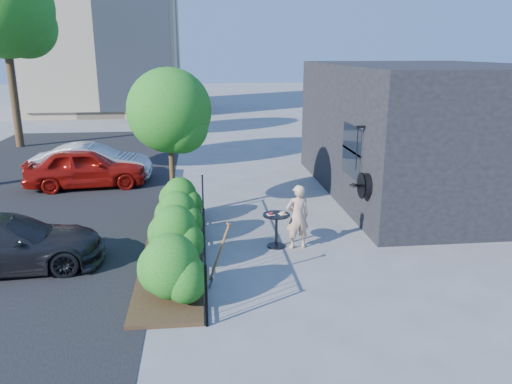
{
  "coord_description": "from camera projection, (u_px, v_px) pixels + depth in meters",
  "views": [
    {
      "loc": [
        -1.51,
        -10.37,
        4.41
      ],
      "look_at": [
        -0.26,
        0.79,
        1.2
      ],
      "focal_mm": 35.0,
      "sensor_mm": 36.0,
      "label": 1
    }
  ],
  "objects": [
    {
      "name": "ground",
      "position": [
        271.0,
        252.0,
        11.28
      ],
      "size": [
        120.0,
        120.0,
        0.0
      ],
      "primitive_type": "plane",
      "color": "gray",
      "rests_on": "ground"
    },
    {
      "name": "patio_tree",
      "position": [
        172.0,
        116.0,
        12.92
      ],
      "size": [
        2.2,
        2.2,
        3.94
      ],
      "color": "#3F2B19",
      "rests_on": "ground"
    },
    {
      "name": "cafe_table",
      "position": [
        276.0,
        224.0,
        11.45
      ],
      "size": [
        0.63,
        0.63,
        0.84
      ],
      "rotation": [
        0.0,
        0.0,
        0.23
      ],
      "color": "black",
      "rests_on": "ground"
    },
    {
      "name": "shovel",
      "position": [
        218.0,
        259.0,
        9.48
      ],
      "size": [
        0.46,
        0.17,
        1.33
      ],
      "color": "brown",
      "rests_on": "ground"
    },
    {
      "name": "fence",
      "position": [
        204.0,
        231.0,
        10.97
      ],
      "size": [
        0.05,
        6.05,
        1.1
      ],
      "color": "black",
      "rests_on": "ground"
    },
    {
      "name": "car_red",
      "position": [
        86.0,
        168.0,
        16.47
      ],
      "size": [
        4.03,
        1.99,
        1.32
      ],
      "primitive_type": "imported",
      "rotation": [
        0.0,
        0.0,
        1.68
      ],
      "color": "#AA140E",
      "rests_on": "ground"
    },
    {
      "name": "planting_bed",
      "position": [
        173.0,
        255.0,
        11.04
      ],
      "size": [
        1.3,
        6.0,
        0.08
      ],
      "primitive_type": "cube",
      "color": "#382616",
      "rests_on": "ground"
    },
    {
      "name": "car_silver",
      "position": [
        93.0,
        163.0,
        17.21
      ],
      "size": [
        3.94,
        1.4,
        1.29
      ],
      "primitive_type": "imported",
      "rotation": [
        0.0,
        0.0,
        1.56
      ],
      "color": "#AAAAAF",
      "rests_on": "ground"
    },
    {
      "name": "woman",
      "position": [
        298.0,
        217.0,
        11.35
      ],
      "size": [
        0.6,
        0.44,
        1.5
      ],
      "primitive_type": "imported",
      "rotation": [
        0.0,
        0.0,
        3.3
      ],
      "color": "tan",
      "rests_on": "ground"
    },
    {
      "name": "shrubs",
      "position": [
        176.0,
        225.0,
        10.96
      ],
      "size": [
        1.1,
        5.6,
        1.24
      ],
      "color": "#1C6316",
      "rests_on": "ground"
    },
    {
      "name": "shop_building",
      "position": [
        425.0,
        130.0,
        15.62
      ],
      "size": [
        6.22,
        9.0,
        4.0
      ],
      "color": "black",
      "rests_on": "ground"
    },
    {
      "name": "car_darkgrey",
      "position": [
        5.0,
        243.0,
        10.27
      ],
      "size": [
        4.08,
        1.98,
        1.14
      ],
      "primitive_type": "imported",
      "rotation": [
        0.0,
        0.0,
        1.67
      ],
      "color": "black",
      "rests_on": "ground"
    },
    {
      "name": "street_tree_far",
      "position": [
        4.0,
        14.0,
        21.93
      ],
      "size": [
        4.4,
        4.4,
        8.28
      ],
      "color": "#3F2B19",
      "rests_on": "ground"
    }
  ]
}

